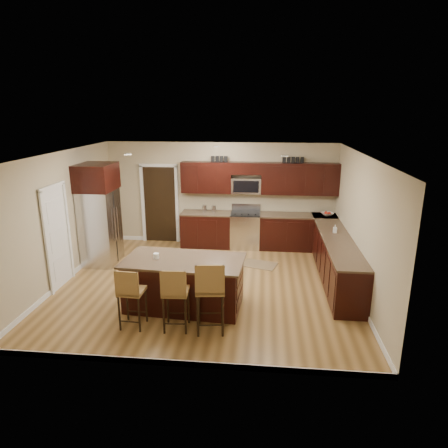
# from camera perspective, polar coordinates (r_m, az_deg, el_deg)

# --- Properties ---
(floor) EXTENTS (6.00, 6.00, 0.00)m
(floor) POSITION_cam_1_polar(r_m,az_deg,el_deg) (8.40, -2.51, -8.68)
(floor) COLOR olive
(floor) RESTS_ON ground
(ceiling) EXTENTS (6.00, 6.00, 0.00)m
(ceiling) POSITION_cam_1_polar(r_m,az_deg,el_deg) (7.67, -2.76, 9.95)
(ceiling) COLOR silver
(ceiling) RESTS_ON wall_back
(wall_back) EXTENTS (6.00, 0.00, 6.00)m
(wall_back) POSITION_cam_1_polar(r_m,az_deg,el_deg) (10.58, -0.48, 4.30)
(wall_back) COLOR tan
(wall_back) RESTS_ON floor
(wall_left) EXTENTS (0.00, 5.50, 5.50)m
(wall_left) POSITION_cam_1_polar(r_m,az_deg,el_deg) (8.87, -22.19, 0.73)
(wall_left) COLOR tan
(wall_left) RESTS_ON floor
(wall_right) EXTENTS (0.00, 5.50, 5.50)m
(wall_right) POSITION_cam_1_polar(r_m,az_deg,el_deg) (8.07, 18.96, -0.39)
(wall_right) COLOR tan
(wall_right) RESTS_ON floor
(base_cabinets) EXTENTS (4.02, 3.96, 0.92)m
(base_cabinets) POSITION_cam_1_polar(r_m,az_deg,el_deg) (9.53, 10.13, -2.87)
(base_cabinets) COLOR black
(base_cabinets) RESTS_ON floor
(upper_cabinets) EXTENTS (4.00, 0.33, 0.80)m
(upper_cabinets) POSITION_cam_1_polar(r_m,az_deg,el_deg) (10.26, 5.25, 6.65)
(upper_cabinets) COLOR black
(upper_cabinets) RESTS_ON wall_back
(range) EXTENTS (0.76, 0.64, 1.11)m
(range) POSITION_cam_1_polar(r_m,az_deg,el_deg) (10.46, 3.06, -0.84)
(range) COLOR silver
(range) RESTS_ON floor
(microwave) EXTENTS (0.76, 0.31, 0.40)m
(microwave) POSITION_cam_1_polar(r_m,az_deg,el_deg) (10.33, 3.20, 5.51)
(microwave) COLOR silver
(microwave) RESTS_ON upper_cabinets
(doorway) EXTENTS (0.85, 0.03, 2.06)m
(doorway) POSITION_cam_1_polar(r_m,az_deg,el_deg) (10.93, -9.12, 2.76)
(doorway) COLOR black
(doorway) RESTS_ON floor
(pantry_door) EXTENTS (0.03, 0.80, 2.04)m
(pantry_door) POSITION_cam_1_polar(r_m,az_deg,el_deg) (8.69, -22.74, -1.90)
(pantry_door) COLOR white
(pantry_door) RESTS_ON floor
(letter_decor) EXTENTS (2.20, 0.03, 0.15)m
(letter_decor) POSITION_cam_1_polar(r_m,az_deg,el_deg) (10.20, 4.51, 9.19)
(letter_decor) COLOR black
(letter_decor) RESTS_ON upper_cabinets
(island) EXTENTS (2.22, 1.28, 0.92)m
(island) POSITION_cam_1_polar(r_m,az_deg,el_deg) (7.42, -5.70, -8.61)
(island) COLOR black
(island) RESTS_ON floor
(stool_left) EXTENTS (0.42, 0.42, 1.06)m
(stool_left) POSITION_cam_1_polar(r_m,az_deg,el_deg) (6.77, -13.25, -9.38)
(stool_left) COLOR olive
(stool_left) RESTS_ON floor
(stool_mid) EXTENTS (0.43, 0.43, 1.10)m
(stool_mid) POSITION_cam_1_polar(r_m,az_deg,el_deg) (6.56, -7.02, -9.63)
(stool_mid) COLOR olive
(stool_mid) RESTS_ON floor
(stool_right) EXTENTS (0.51, 0.51, 1.23)m
(stool_right) POSITION_cam_1_polar(r_m,az_deg,el_deg) (6.42, -2.00, -9.30)
(stool_right) COLOR olive
(stool_right) RESTS_ON floor
(refrigerator) EXTENTS (0.79, 0.94, 2.35)m
(refrigerator) POSITION_cam_1_polar(r_m,az_deg,el_deg) (9.61, -17.38, 1.45)
(refrigerator) COLOR silver
(refrigerator) RESTS_ON floor
(floor_mat) EXTENTS (0.92, 0.75, 0.01)m
(floor_mat) POSITION_cam_1_polar(r_m,az_deg,el_deg) (9.45, 5.05, -5.78)
(floor_mat) COLOR brown
(floor_mat) RESTS_ON floor
(fruit_bowl) EXTENTS (0.39, 0.39, 0.07)m
(fruit_bowl) POSITION_cam_1_polar(r_m,az_deg,el_deg) (10.44, 14.53, 1.40)
(fruit_bowl) COLOR silver
(fruit_bowl) RESTS_ON base_cabinets
(soap_bottle) EXTENTS (0.08, 0.09, 0.18)m
(soap_bottle) POSITION_cam_1_polar(r_m,az_deg,el_deg) (9.02, 15.57, -0.67)
(soap_bottle) COLOR #B2B2B2
(soap_bottle) RESTS_ON base_cabinets
(canister_tall) EXTENTS (0.12, 0.12, 0.19)m
(canister_tall) POSITION_cam_1_polar(r_m,az_deg,el_deg) (10.41, -2.81, 2.20)
(canister_tall) COLOR silver
(canister_tall) RESTS_ON base_cabinets
(canister_short) EXTENTS (0.11, 0.11, 0.18)m
(canister_short) POSITION_cam_1_polar(r_m,az_deg,el_deg) (10.38, -1.48, 2.14)
(canister_short) COLOR silver
(canister_short) RESTS_ON base_cabinets
(island_jar) EXTENTS (0.10, 0.10, 0.10)m
(island_jar) POSITION_cam_1_polar(r_m,az_deg,el_deg) (7.32, -9.67, -4.52)
(island_jar) COLOR white
(island_jar) RESTS_ON island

